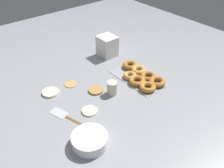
# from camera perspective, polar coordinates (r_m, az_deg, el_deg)

# --- Properties ---
(ground_plane) EXTENTS (3.00, 3.00, 0.00)m
(ground_plane) POSITION_cam_1_polar(r_m,az_deg,el_deg) (1.51, -3.19, -2.24)
(ground_plane) COLOR gray
(pancake_0) EXTENTS (0.08, 0.08, 0.01)m
(pancake_0) POSITION_cam_1_polar(r_m,az_deg,el_deg) (1.61, -9.91, 0.05)
(pancake_0) COLOR tan
(pancake_0) RESTS_ON ground_plane
(pancake_1) EXTENTS (0.11, 0.11, 0.01)m
(pancake_1) POSITION_cam_1_polar(r_m,az_deg,el_deg) (1.55, -14.58, -1.95)
(pancake_1) COLOR beige
(pancake_1) RESTS_ON ground_plane
(pancake_2) EXTENTS (0.09, 0.09, 0.01)m
(pancake_2) POSITION_cam_1_polar(r_m,az_deg,el_deg) (1.38, -5.38, -6.46)
(pancake_2) COLOR beige
(pancake_2) RESTS_ON ground_plane
(pancake_3) EXTENTS (0.09, 0.09, 0.01)m
(pancake_3) POSITION_cam_1_polar(r_m,az_deg,el_deg) (1.53, -3.97, -1.51)
(pancake_3) COLOR #B27F42
(pancake_3) RESTS_ON ground_plane
(donut_tray) EXTENTS (0.39, 0.21, 0.04)m
(donut_tray) POSITION_cam_1_polar(r_m,az_deg,el_deg) (1.64, 6.97, 1.82)
(donut_tray) COLOR #93969B
(donut_tray) RESTS_ON ground_plane
(batter_bowl) EXTENTS (0.18, 0.18, 0.06)m
(batter_bowl) POSITION_cam_1_polar(r_m,az_deg,el_deg) (1.20, -5.38, -13.31)
(batter_bowl) COLOR white
(batter_bowl) RESTS_ON ground_plane
(container_stack) EXTENTS (0.14, 0.12, 0.16)m
(container_stack) POSITION_cam_1_polar(r_m,az_deg,el_deg) (1.88, -1.17, 9.11)
(container_stack) COLOR white
(container_stack) RESTS_ON ground_plane
(paper_cup) EXTENTS (0.06, 0.06, 0.09)m
(paper_cup) POSITION_cam_1_polar(r_m,az_deg,el_deg) (1.48, 0.03, -0.95)
(paper_cup) COLOR beige
(paper_cup) RESTS_ON ground_plane
(spatula) EXTENTS (0.23, 0.11, 0.01)m
(spatula) POSITION_cam_1_polar(r_m,az_deg,el_deg) (1.39, -11.87, -7.25)
(spatula) COLOR brown
(spatula) RESTS_ON ground_plane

